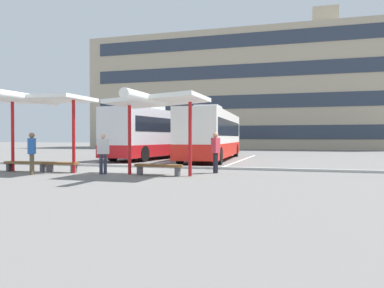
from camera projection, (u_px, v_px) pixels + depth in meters
The scene contains 16 objects.
ground_plane at pixel (124, 170), 17.97m from camera, with size 160.00×160.00×0.00m, color slate.
terminal_building at pixel (244, 92), 53.42m from camera, with size 42.73×10.27×18.37m.
coach_bus_0 at pixel (158, 134), 27.93m from camera, with size 3.68×11.80×3.74m.
coach_bus_1 at pixel (212, 136), 25.81m from camera, with size 3.30×12.22×3.53m.
lane_stripe_0 at pixel (129, 158), 27.90m from camera, with size 0.16×14.00×0.01m, color white.
lane_stripe_1 at pixel (183, 159), 26.73m from camera, with size 0.16×14.00×0.01m, color white.
lane_stripe_2 at pixel (242, 160), 25.55m from camera, with size 0.16×14.00×0.01m, color white.
waiting_shelter_0 at pixel (38, 101), 16.46m from camera, with size 4.15×4.42×3.35m.
bench_0 at pixel (26, 164), 17.05m from camera, with size 1.97×0.66×0.45m.
bench_1 at pixel (62, 165), 16.60m from camera, with size 1.51×0.43×0.45m.
waiting_shelter_1 at pixel (157, 102), 15.04m from camera, with size 3.60×4.59×3.18m.
bench_2 at pixel (158, 167), 15.26m from camera, with size 1.97×0.54×0.45m.
platform_kerb at pixel (137, 166), 19.43m from camera, with size 44.00×0.24×0.12m, color #ADADA8.
waiting_passenger_0 at pixel (216, 149), 16.24m from camera, with size 0.30×0.53×1.74m.
waiting_passenger_1 at pixel (32, 150), 15.53m from camera, with size 0.42×0.54×1.72m.
waiting_passenger_2 at pixel (103, 151), 15.80m from camera, with size 0.53×0.40×1.69m.
Camera 1 is at (8.17, -16.30, 1.53)m, focal length 35.74 mm.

